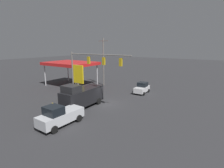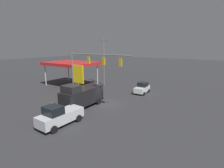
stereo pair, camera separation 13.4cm
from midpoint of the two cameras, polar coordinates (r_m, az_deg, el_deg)
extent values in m
plane|color=#2D2D30|center=(26.46, -2.28, -6.46)|extent=(200.00, 200.00, 0.00)
cylinder|color=slate|center=(27.24, -12.53, 2.17)|extent=(0.20, 0.20, 7.70)
cylinder|color=slate|center=(23.50, -4.40, 9.55)|extent=(9.93, 0.14, 0.14)
cube|color=#B79314|center=(24.63, -7.49, 7.70)|extent=(0.36, 0.28, 1.00)
sphere|color=#FF4141|center=(24.75, -7.23, 8.43)|extent=(0.22, 0.22, 0.22)
sphere|color=#392305|center=(24.77, -7.21, 7.74)|extent=(0.22, 0.22, 0.22)
sphere|color=black|center=(24.80, -7.19, 7.04)|extent=(0.22, 0.22, 0.22)
cube|color=#B79314|center=(23.02, -2.60, 7.46)|extent=(0.36, 0.28, 1.00)
sphere|color=#FF4141|center=(23.14, -2.33, 8.24)|extent=(0.22, 0.22, 0.22)
sphere|color=#392305|center=(23.17, -2.33, 7.50)|extent=(0.22, 0.22, 0.22)
sphere|color=black|center=(23.19, -2.32, 6.76)|extent=(0.22, 0.22, 0.22)
cube|color=#B79314|center=(21.59, 2.97, 7.12)|extent=(0.36, 0.28, 1.00)
sphere|color=#FF4141|center=(21.73, 3.23, 7.95)|extent=(0.22, 0.22, 0.22)
sphere|color=#392305|center=(21.75, 3.22, 7.16)|extent=(0.22, 0.22, 0.22)
sphere|color=black|center=(21.78, 3.21, 6.37)|extent=(0.22, 0.22, 0.22)
cylinder|color=slate|center=(37.76, -2.60, 7.13)|extent=(0.26, 0.26, 10.12)
cube|color=slate|center=(37.61, -2.67, 13.91)|extent=(2.40, 0.14, 0.14)
cube|color=red|center=(38.75, -13.16, 6.57)|extent=(10.35, 7.79, 0.60)
cube|color=red|center=(41.51, -9.21, 7.11)|extent=(10.35, 0.06, 0.36)
cylinder|color=#B7B7BC|center=(38.40, -4.68, 2.96)|extent=(0.24, 0.24, 4.50)
cylinder|color=#B7B7BC|center=(44.61, -13.96, 3.97)|extent=(0.24, 0.24, 4.50)
cylinder|color=#B7B7BC|center=(33.58, -11.68, 1.35)|extent=(0.24, 0.24, 4.50)
cylinder|color=#B7B7BC|center=(40.54, -20.83, 2.68)|extent=(0.24, 0.24, 4.50)
cylinder|color=#B7B7BC|center=(31.11, -10.87, 1.25)|extent=(0.24, 0.24, 5.29)
cube|color=yellow|center=(30.92, -10.95, 3.20)|extent=(2.44, 0.24, 3.15)
cube|color=black|center=(31.01, -10.78, 3.24)|extent=(1.71, 0.04, 1.10)
cube|color=black|center=(24.94, -9.44, -4.02)|extent=(2.43, 6.84, 2.20)
cube|color=black|center=(23.08, -13.06, -1.53)|extent=(2.15, 1.84, 0.90)
cylinder|color=black|center=(23.00, -10.87, -8.40)|extent=(0.24, 0.96, 0.96)
cylinder|color=black|center=(24.59, -14.87, -7.21)|extent=(0.24, 0.96, 0.96)
cylinder|color=black|center=(26.17, -4.19, -5.60)|extent=(0.24, 0.96, 0.96)
cylinder|color=black|center=(27.58, -8.10, -4.74)|extent=(0.24, 0.96, 0.96)
cube|color=silver|center=(20.30, -16.21, -10.17)|extent=(2.14, 5.25, 1.10)
cube|color=black|center=(19.44, -18.48, -8.19)|extent=(1.88, 1.65, 0.90)
cylinder|color=black|center=(18.85, -18.23, -13.96)|extent=(0.24, 0.81, 0.80)
cylinder|color=black|center=(20.41, -21.73, -12.14)|extent=(0.24, 0.81, 0.80)
cylinder|color=black|center=(20.80, -10.63, -10.95)|extent=(0.24, 0.81, 0.80)
cylinder|color=black|center=(22.22, -14.36, -9.57)|extent=(0.24, 0.81, 0.80)
cube|color=silver|center=(32.44, 9.88, -1.66)|extent=(1.85, 3.87, 0.90)
cube|color=black|center=(32.52, 10.13, -0.13)|extent=(1.63, 1.76, 0.76)
cylinder|color=black|center=(31.14, 10.49, -3.14)|extent=(0.24, 0.63, 0.62)
cylinder|color=black|center=(31.77, 7.56, -2.72)|extent=(0.24, 0.63, 0.62)
cylinder|color=black|center=(33.39, 12.02, -2.14)|extent=(0.24, 0.63, 0.62)
cylinder|color=black|center=(33.98, 9.26, -1.77)|extent=(0.24, 0.63, 0.62)
cylinder|color=gold|center=(25.67, -18.64, -6.92)|extent=(0.24, 0.24, 0.70)
sphere|color=gold|center=(25.54, -18.71, -6.03)|extent=(0.22, 0.22, 0.22)
camera|label=1|loc=(0.07, -89.86, 0.03)|focal=28.00mm
camera|label=2|loc=(0.07, 90.14, -0.03)|focal=28.00mm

